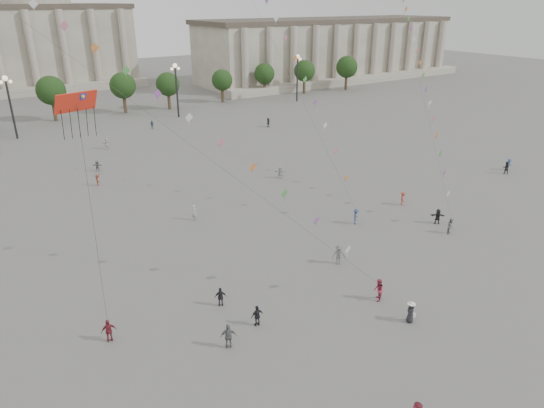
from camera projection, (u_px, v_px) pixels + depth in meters
ground at (365, 307)px, 37.74m from camera, size 360.00×360.00×0.00m
hall_east at (331, 49)px, 144.77m from camera, size 84.00×26.22×17.20m
hall_central at (35, 31)px, 131.22m from camera, size 48.30×34.30×35.50m
tree_row at (90, 92)px, 95.41m from camera, size 137.12×5.12×8.00m
lamp_post_mid_west at (9, 96)px, 80.85m from camera, size 2.00×0.90×10.65m
lamp_post_mid_east at (176, 80)px, 96.19m from camera, size 2.00×0.90×10.65m
lamp_post_far_east at (297, 69)px, 111.53m from camera, size 2.00×0.90×10.65m
person_crowd_0 at (152, 125)px, 89.77m from camera, size 0.95×0.44×1.58m
person_crowd_3 at (438, 216)px, 51.57m from camera, size 1.50×1.37×1.67m
person_crowd_4 at (106, 143)px, 77.60m from camera, size 1.71×1.14×1.77m
person_crowd_6 at (339, 255)px, 43.55m from camera, size 1.44×1.21×1.93m
person_crowd_7 at (280, 172)px, 64.83m from camera, size 1.52×1.18×1.61m
person_crowd_8 at (403, 199)px, 56.27m from camera, size 1.12×1.20×1.62m
person_crowd_9 at (268, 122)px, 90.97m from camera, size 1.42×1.53×1.71m
person_crowd_12 at (97, 166)px, 67.49m from camera, size 1.45×1.11×1.53m
person_crowd_13 at (194, 213)px, 52.35m from camera, size 0.72×0.77×1.77m
person_crowd_14 at (509, 165)px, 67.83m from camera, size 1.12×0.70×1.66m
person_crowd_15 at (506, 168)px, 66.47m from camera, size 1.06×1.05×1.73m
person_crowd_17 at (98, 180)px, 62.24m from camera, size 0.63×1.00×1.48m
tourist_0 at (109, 331)px, 33.70m from camera, size 1.08×0.59×1.74m
tourist_1 at (221, 297)px, 37.64m from camera, size 1.02×0.76×1.61m
tourist_3 at (229, 336)px, 33.02m from camera, size 1.20×0.92×1.90m
tourist_4 at (257, 316)px, 35.35m from camera, size 1.01×0.48×1.67m
kite_flyer_0 at (378, 290)px, 38.27m from camera, size 1.15×1.16×1.89m
kite_flyer_1 at (356, 217)px, 51.49m from camera, size 1.25×1.20×1.71m
kite_flyer_2 at (451, 226)px, 49.42m from camera, size 0.97×0.88×1.64m
hat_person at (411, 312)px, 35.73m from camera, size 0.96×0.85×1.69m
dragon_kite at (78, 118)px, 24.67m from camera, size 2.26×2.31×16.49m
kite_train_east at (410, 28)px, 65.73m from camera, size 27.27×38.51×57.49m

